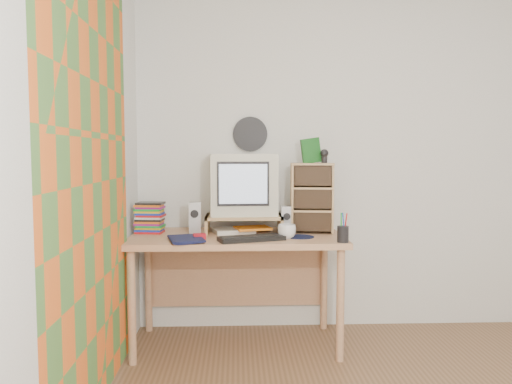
{
  "coord_description": "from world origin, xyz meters",
  "views": [
    {
      "loc": [
        -1.03,
        -1.9,
        1.29
      ],
      "look_at": [
        -0.9,
        1.33,
        1.04
      ],
      "focal_mm": 35.0,
      "sensor_mm": 36.0,
      "label": 1
    }
  ],
  "objects": [
    {
      "name": "back_wall",
      "position": [
        0.0,
        1.75,
        1.25
      ],
      "size": [
        3.5,
        0.0,
        3.5
      ],
      "primitive_type": "plane",
      "rotation": [
        1.57,
        0.0,
        0.0
      ],
      "color": "white",
      "rests_on": "floor"
    },
    {
      "name": "left_wall",
      "position": [
        -1.75,
        0.0,
        1.25
      ],
      "size": [
        0.0,
        3.5,
        3.5
      ],
      "primitive_type": "plane",
      "rotation": [
        1.57,
        0.0,
        1.57
      ],
      "color": "white",
      "rests_on": "floor"
    },
    {
      "name": "curtain",
      "position": [
        -1.71,
        0.48,
        1.15
      ],
      "size": [
        0.0,
        2.2,
        2.2
      ],
      "primitive_type": "plane",
      "rotation": [
        1.57,
        0.0,
        1.57
      ],
      "color": "orange",
      "rests_on": "left_wall"
    },
    {
      "name": "wall_disc",
      "position": [
        -0.93,
        1.73,
        1.43
      ],
      "size": [
        0.25,
        0.02,
        0.25
      ],
      "primitive_type": "cylinder",
      "rotation": [
        1.57,
        0.0,
        0.0
      ],
      "color": "black",
      "rests_on": "back_wall"
    },
    {
      "name": "desk",
      "position": [
        -1.03,
        1.44,
        0.62
      ],
      "size": [
        1.4,
        0.7,
        0.75
      ],
      "color": "tan",
      "rests_on": "floor"
    },
    {
      "name": "monitor_riser",
      "position": [
        -0.98,
        1.48,
        0.84
      ],
      "size": [
        0.52,
        0.3,
        0.12
      ],
      "color": "tan",
      "rests_on": "desk"
    },
    {
      "name": "crt_monitor",
      "position": [
        -0.99,
        1.53,
        1.08
      ],
      "size": [
        0.47,
        0.47,
        0.42
      ],
      "primitive_type": "cube",
      "rotation": [
        0.0,
        0.0,
        0.07
      ],
      "color": "beige",
      "rests_on": "monitor_riser"
    },
    {
      "name": "speaker_left",
      "position": [
        -1.31,
        1.45,
        0.86
      ],
      "size": [
        0.08,
        0.08,
        0.21
      ],
      "primitive_type": "cube",
      "rotation": [
        0.0,
        0.0,
        0.06
      ],
      "color": "#BAB9BF",
      "rests_on": "desk"
    },
    {
      "name": "speaker_right",
      "position": [
        -0.69,
        1.42,
        0.84
      ],
      "size": [
        0.07,
        0.07,
        0.19
      ],
      "primitive_type": "cube",
      "rotation": [
        0.0,
        0.0,
        -0.01
      ],
      "color": "#BAB9BF",
      "rests_on": "desk"
    },
    {
      "name": "keyboard",
      "position": [
        -0.94,
        1.16,
        0.76
      ],
      "size": [
        0.43,
        0.26,
        0.03
      ],
      "primitive_type": "cube",
      "rotation": [
        0.0,
        0.0,
        0.31
      ],
      "color": "black",
      "rests_on": "desk"
    },
    {
      "name": "dvd_stack",
      "position": [
        -1.62,
        1.49,
        0.88
      ],
      "size": [
        0.19,
        0.15,
        0.25
      ],
      "primitive_type": null,
      "rotation": [
        0.0,
        0.0,
        -0.12
      ],
      "color": "brown",
      "rests_on": "desk"
    },
    {
      "name": "cd_rack",
      "position": [
        -0.51,
        1.46,
        0.99
      ],
      "size": [
        0.3,
        0.19,
        0.48
      ],
      "primitive_type": "cube",
      "rotation": [
        0.0,
        0.0,
        -0.13
      ],
      "color": "tan",
      "rests_on": "desk"
    },
    {
      "name": "mug",
      "position": [
        -0.71,
        1.22,
        0.8
      ],
      "size": [
        0.13,
        0.13,
        0.09
      ],
      "primitive_type": "imported",
      "rotation": [
        0.0,
        0.0,
        -0.1
      ],
      "color": "white",
      "rests_on": "desk"
    },
    {
      "name": "diary",
      "position": [
        -1.44,
        1.14,
        0.77
      ],
      "size": [
        0.28,
        0.24,
        0.05
      ],
      "primitive_type": "imported",
      "rotation": [
        0.0,
        0.0,
        0.25
      ],
      "color": "#0F1439",
      "rests_on": "desk"
    },
    {
      "name": "mousepad",
      "position": [
        -0.62,
        1.28,
        0.75
      ],
      "size": [
        0.24,
        0.24,
        0.0
      ],
      "primitive_type": "cylinder",
      "rotation": [
        0.0,
        0.0,
        0.35
      ],
      "color": "black",
      "rests_on": "desk"
    },
    {
      "name": "pen_cup",
      "position": [
        -0.38,
        1.08,
        0.82
      ],
      "size": [
        0.08,
        0.08,
        0.14
      ],
      "primitive_type": null,
      "rotation": [
        0.0,
        0.0,
        -0.14
      ],
      "color": "black",
      "rests_on": "desk"
    },
    {
      "name": "papers",
      "position": [
        -1.0,
        1.47,
        0.77
      ],
      "size": [
        0.3,
        0.25,
        0.04
      ],
      "primitive_type": null,
      "rotation": [
        0.0,
        0.0,
        0.25
      ],
      "color": "silver",
      "rests_on": "desk"
    },
    {
      "name": "red_box",
      "position": [
        -1.26,
        1.21,
        0.77
      ],
      "size": [
        0.08,
        0.06,
        0.04
      ],
      "primitive_type": "cube",
      "rotation": [
        0.0,
        0.0,
        0.26
      ],
      "color": "red",
      "rests_on": "desk"
    },
    {
      "name": "game_box",
      "position": [
        -0.52,
        1.48,
        1.31
      ],
      "size": [
        0.13,
        0.06,
        0.17
      ],
      "primitive_type": "cube",
      "rotation": [
        0.0,
        0.0,
        0.23
      ],
      "color": "#1B6120",
      "rests_on": "cd_rack"
    },
    {
      "name": "webcam",
      "position": [
        -0.44,
        1.45,
        1.27
      ],
      "size": [
        0.06,
        0.06,
        0.09
      ],
      "primitive_type": null,
      "rotation": [
        0.0,
        0.0,
        -0.09
      ],
      "color": "black",
      "rests_on": "cd_rack"
    }
  ]
}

